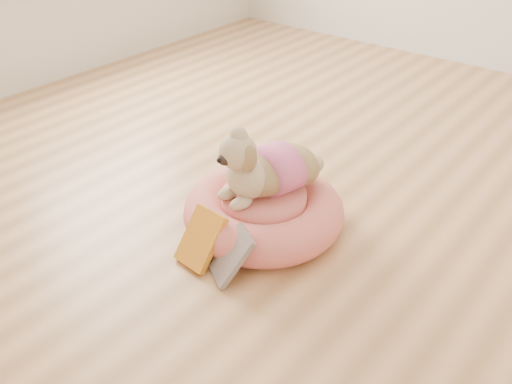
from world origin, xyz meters
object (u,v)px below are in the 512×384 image
Objects in this scene: book_white at (232,256)px; dog at (265,156)px; pet_bed at (264,211)px; book_yellow at (201,239)px.

dog is at bearing 138.26° from book_white.
book_white is (0.10, -0.31, 0.01)m from pet_bed.
book_yellow reaches higher than book_white.
book_white is (0.10, -0.33, -0.24)m from dog.
pet_bed is at bearing -57.47° from dog.
book_yellow is 0.15m from book_white.
book_white is at bearing -57.72° from dog.
book_yellow reaches higher than pet_bed.
book_white is (0.15, 0.00, -0.01)m from book_yellow.
book_yellow is at bearing -148.19° from book_white.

